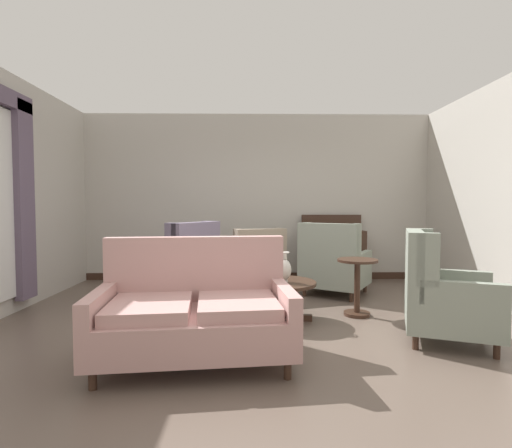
% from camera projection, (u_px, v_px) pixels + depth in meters
% --- Properties ---
extents(ground, '(8.54, 8.54, 0.00)m').
position_uv_depth(ground, '(263.00, 333.00, 3.96)').
color(ground, brown).
extents(wall_back, '(6.26, 0.08, 2.91)m').
position_uv_depth(wall_back, '(257.00, 197.00, 6.84)').
color(wall_back, '#BCB7AD').
rests_on(wall_back, ground).
extents(wall_left, '(0.08, 4.14, 2.91)m').
position_uv_depth(wall_left, '(12.00, 194.00, 4.72)').
color(wall_left, '#BCB7AD').
rests_on(wall_left, ground).
extents(wall_right, '(0.08, 4.14, 2.91)m').
position_uv_depth(wall_right, '(504.00, 194.00, 4.83)').
color(wall_right, '#BCB7AD').
rests_on(wall_right, ground).
extents(baseboard_back, '(6.10, 0.03, 0.12)m').
position_uv_depth(baseboard_back, '(257.00, 276.00, 6.85)').
color(baseboard_back, '#382319').
rests_on(baseboard_back, ground).
extents(coffee_table, '(0.81, 0.81, 0.45)m').
position_uv_depth(coffee_table, '(281.00, 289.00, 4.40)').
color(coffee_table, '#382319').
rests_on(coffee_table, ground).
extents(porcelain_vase, '(0.17, 0.17, 0.34)m').
position_uv_depth(porcelain_vase, '(284.00, 269.00, 4.33)').
color(porcelain_vase, beige).
rests_on(porcelain_vase, coffee_table).
extents(settee, '(1.70, 1.08, 1.02)m').
position_uv_depth(settee, '(195.00, 312.00, 3.26)').
color(settee, tan).
rests_on(settee, ground).
extents(armchair_foreground_right, '(1.12, 1.12, 1.09)m').
position_uv_depth(armchair_foreground_right, '(184.00, 268.00, 5.30)').
color(armchair_foreground_right, slate).
rests_on(armchair_foreground_right, ground).
extents(armchair_beside_settee, '(1.17, 1.17, 1.06)m').
position_uv_depth(armchair_beside_settee, '(333.00, 265.00, 5.62)').
color(armchair_beside_settee, gray).
rests_on(armchair_beside_settee, ground).
extents(armchair_near_sideboard, '(0.96, 1.01, 0.97)m').
position_uv_depth(armchair_near_sideboard, '(256.00, 264.00, 5.86)').
color(armchair_near_sideboard, gray).
rests_on(armchair_near_sideboard, ground).
extents(armchair_back_corner, '(1.02, 0.99, 1.07)m').
position_uv_depth(armchair_back_corner, '(441.00, 295.00, 3.70)').
color(armchair_back_corner, gray).
rests_on(armchair_back_corner, ground).
extents(side_table, '(0.47, 0.47, 0.67)m').
position_uv_depth(side_table, '(357.00, 282.00, 4.59)').
color(side_table, '#382319').
rests_on(side_table, ground).
extents(sideboard, '(1.04, 0.39, 1.15)m').
position_uv_depth(sideboard, '(333.00, 252.00, 6.62)').
color(sideboard, '#382319').
rests_on(sideboard, ground).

